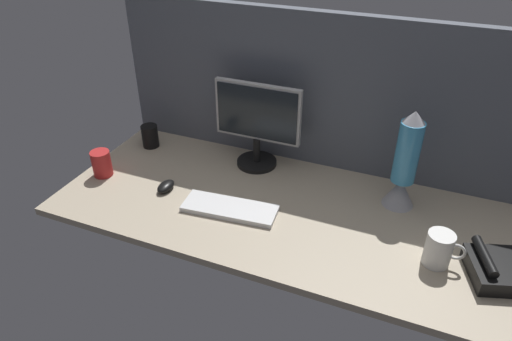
% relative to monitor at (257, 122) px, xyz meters
% --- Properties ---
extents(ground_plane, '(1.80, 0.80, 0.03)m').
position_rel_monitor_xyz_m(ground_plane, '(0.22, -0.25, -0.22)').
color(ground_plane, tan).
extents(cubicle_wall_back, '(1.80, 0.05, 0.67)m').
position_rel_monitor_xyz_m(cubicle_wall_back, '(0.22, 0.12, 0.13)').
color(cubicle_wall_back, '#565B66').
rests_on(cubicle_wall_back, ground_plane).
extents(monitor, '(0.39, 0.18, 0.38)m').
position_rel_monitor_xyz_m(monitor, '(0.00, 0.00, 0.00)').
color(monitor, black).
rests_on(monitor, ground_plane).
extents(keyboard, '(0.38, 0.16, 0.02)m').
position_rel_monitor_xyz_m(keyboard, '(0.03, -0.37, -0.20)').
color(keyboard, silver).
rests_on(keyboard, ground_plane).
extents(mouse, '(0.06, 0.10, 0.03)m').
position_rel_monitor_xyz_m(mouse, '(-0.27, -0.34, -0.19)').
color(mouse, black).
rests_on(mouse, ground_plane).
extents(mug_ceramic_white, '(0.13, 0.09, 0.12)m').
position_rel_monitor_xyz_m(mug_ceramic_white, '(0.80, -0.37, -0.15)').
color(mug_ceramic_white, white).
rests_on(mug_ceramic_white, ground_plane).
extents(mug_black_travel, '(0.08, 0.08, 0.11)m').
position_rel_monitor_xyz_m(mug_black_travel, '(-0.54, -0.05, -0.16)').
color(mug_black_travel, black).
rests_on(mug_black_travel, ground_plane).
extents(mug_red_plastic, '(0.08, 0.08, 0.11)m').
position_rel_monitor_xyz_m(mug_red_plastic, '(-0.59, -0.35, -0.15)').
color(mug_red_plastic, red).
rests_on(mug_red_plastic, ground_plane).
extents(lava_lamp, '(0.12, 0.12, 0.41)m').
position_rel_monitor_xyz_m(lava_lamp, '(0.63, -0.07, -0.04)').
color(lava_lamp, '#A5A5AD').
rests_on(lava_lamp, ground_plane).
extents(desk_phone, '(0.22, 0.23, 0.09)m').
position_rel_monitor_xyz_m(desk_phone, '(0.98, -0.36, -0.18)').
color(desk_phone, black).
rests_on(desk_phone, ground_plane).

